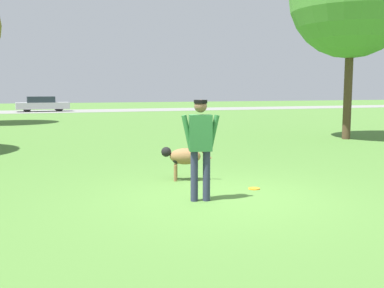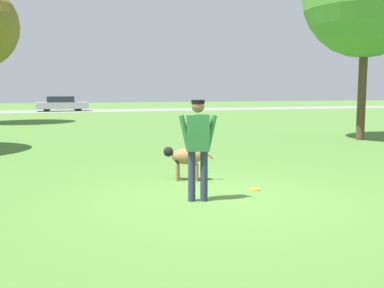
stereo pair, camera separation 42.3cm
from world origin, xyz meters
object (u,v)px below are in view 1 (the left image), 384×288
object	(u,v)px
person	(200,141)
parked_car_silver	(42,104)
frisbee	(254,189)
dog	(183,157)

from	to	relation	value
person	parked_car_silver	size ratio (longest dim) A/B	0.39
frisbee	dog	bearing A→B (deg)	129.07
dog	parked_car_silver	xyz separation A→B (m)	(-2.05, 32.79, 0.15)
person	frisbee	xyz separation A→B (m)	(1.33, 0.52, -1.05)
parked_car_silver	frisbee	bearing A→B (deg)	-87.28
dog	parked_car_silver	distance (m)	32.85
frisbee	parked_car_silver	world-z (taller)	parked_car_silver
person	dog	distance (m)	1.91
person	parked_car_silver	distance (m)	34.64
dog	frisbee	bearing A→B (deg)	149.13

